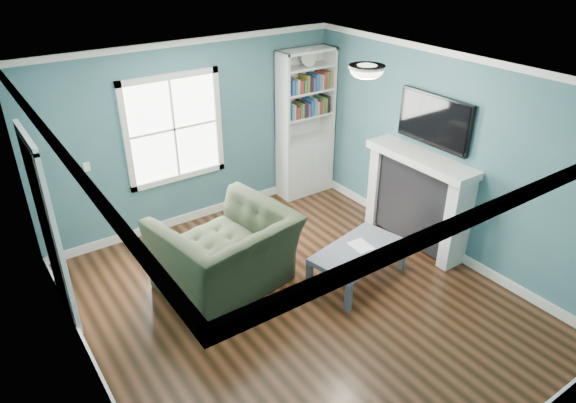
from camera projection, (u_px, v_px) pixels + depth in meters
floor at (299, 303)px, 5.93m from camera, size 5.00×5.00×0.00m
room_walls at (301, 180)px, 5.19m from camera, size 5.00×5.00×5.00m
trim at (300, 210)px, 5.35m from camera, size 4.50×5.00×2.60m
window at (174, 129)px, 6.90m from camera, size 1.40×0.06×1.50m
bookshelf at (305, 138)px, 8.06m from camera, size 0.90×0.35×2.31m
fireplace at (417, 200)px, 6.83m from camera, size 0.44×1.58×1.30m
tv at (434, 121)px, 6.38m from camera, size 0.06×1.10×0.65m
door at (48, 229)px, 5.33m from camera, size 0.12×0.98×2.17m
ceiling_fixture at (367, 70)px, 5.26m from camera, size 0.38×0.38×0.15m
light_switch at (87, 167)px, 6.42m from camera, size 0.08×0.01×0.12m
recliner at (225, 241)px, 5.94m from camera, size 1.60×1.18×1.27m
coffee_table at (358, 253)px, 6.19m from camera, size 1.29×0.87×0.43m
paper_sheet at (361, 246)px, 6.22m from camera, size 0.25×0.31×0.00m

